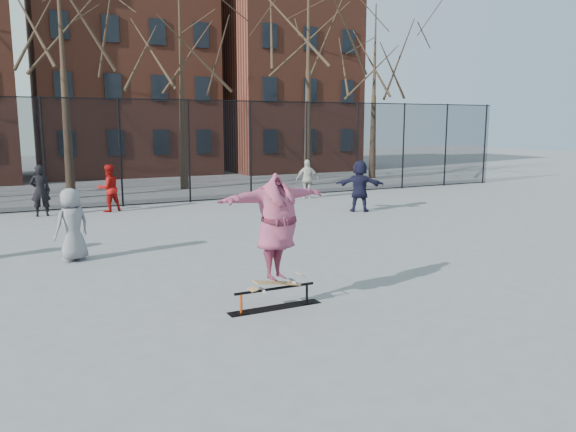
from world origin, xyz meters
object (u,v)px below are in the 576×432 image
skateboard (277,284)px  bystander_red (109,188)px  skate_rail (275,300)px  bystander_white (307,179)px  bystander_black (40,191)px  bystander_navy (360,186)px  bystander_extra (72,225)px  skater (277,229)px

skateboard → bystander_red: 12.09m
skate_rail → bystander_white: (7.19, 12.01, 0.66)m
bystander_red → bystander_white: bystander_red is taller
bystander_black → bystander_red: 2.20m
skateboard → bystander_navy: bearing=48.8°
skate_rail → bystander_extra: bystander_extra is taller
skater → skate_rail: bearing=166.2°
skateboard → bystander_white: 13.98m
skater → bystander_black: 12.43m
bystander_red → bystander_navy: size_ratio=0.91×
bystander_white → bystander_navy: bystander_navy is taller
skater → bystander_black: bearing=90.1°
bystander_black → bystander_extra: (0.27, -7.00, -0.03)m
bystander_red → bystander_white: (7.93, -0.05, -0.03)m
bystander_black → bystander_white: 10.13m
skate_rail → bystander_navy: size_ratio=0.91×
bystander_white → bystander_black: bearing=21.9°
skater → bystander_extra: 5.76m
skate_rail → bystander_extra: size_ratio=1.00×
bystander_red → bystander_extra: bearing=56.6°
bystander_black → bystander_white: (10.13, -0.05, -0.06)m
skater → bystander_extra: bearing=104.4°
skate_rail → bystander_extra: 5.76m
bystander_red → bystander_extra: bystander_extra is taller
bystander_black → bystander_navy: 10.83m
skater → bystander_extra: size_ratio=1.32×
bystander_red → bystander_extra: 7.26m
skater → bystander_red: bearing=80.0°
bystander_black → bystander_extra: 7.01m
bystander_white → bystander_navy: bearing=111.6°
skateboard → bystander_navy: 10.80m
skater → bystander_white: size_ratio=1.37×
skate_rail → bystander_white: size_ratio=1.04×
skate_rail → bystander_red: bearing=93.5°
skate_rail → skateboard: (0.04, 0.00, 0.27)m
skate_rail → skateboard: size_ratio=1.88×
skateboard → bystander_extra: bystander_extra is taller
skater → bystander_red: 12.09m
bystander_black → bystander_white: bystander_black is taller
skate_rail → skateboard: bearing=0.0°
skateboard → bystander_navy: bystander_navy is taller
bystander_red → bystander_extra: (-1.93, -7.00, 0.00)m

